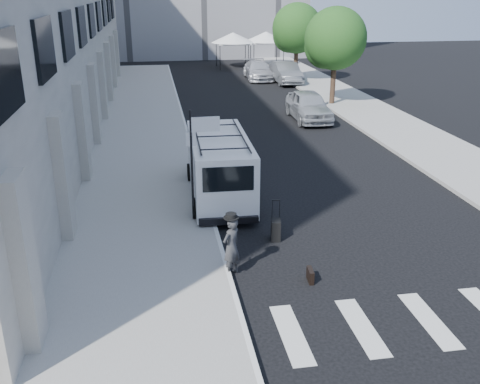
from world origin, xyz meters
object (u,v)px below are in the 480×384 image
object	(u,v)px
parked_car_a	(309,106)
parked_car_b	(286,73)
suitcase	(276,230)
cargo_van	(219,165)
parked_car_c	(258,70)
businessman	(231,247)
briefcase	(310,275)

from	to	relation	value
parked_car_a	parked_car_b	xyz separation A→B (m)	(1.76, 12.41, -0.00)
suitcase	parked_car_b	distance (m)	28.10
cargo_van	parked_car_c	distance (m)	26.42
cargo_van	parked_car_b	world-z (taller)	cargo_van
cargo_van	parked_car_c	size ratio (longest dim) A/B	1.20
businessman	parked_car_b	world-z (taller)	parked_car_b
briefcase	parked_car_a	distance (m)	18.01
suitcase	parked_car_b	bearing A→B (deg)	84.66
cargo_van	parked_car_a	bearing A→B (deg)	60.96
briefcase	cargo_van	bearing A→B (deg)	108.29
parked_car_a	suitcase	bearing A→B (deg)	-108.37
suitcase	parked_car_a	size ratio (longest dim) A/B	0.25
parked_car_b	businessman	bearing A→B (deg)	-106.73
businessman	cargo_van	world-z (taller)	cargo_van
businessman	parked_car_b	size ratio (longest dim) A/B	0.33
parked_car_a	cargo_van	bearing A→B (deg)	-119.21
suitcase	parked_car_c	bearing A→B (deg)	88.98
businessman	suitcase	world-z (taller)	businessman
parked_car_c	briefcase	bearing A→B (deg)	-97.34
suitcase	cargo_van	size ratio (longest dim) A/B	0.20
parked_car_a	briefcase	bearing A→B (deg)	-104.69
businessman	parked_car_c	world-z (taller)	businessman
businessman	suitcase	size ratio (longest dim) A/B	1.34
businessman	cargo_van	bearing A→B (deg)	-135.27
parked_car_c	cargo_van	bearing A→B (deg)	-102.72
suitcase	parked_car_c	xyz separation A→B (m)	(5.29, 29.38, 0.41)
parked_car_a	parked_car_b	world-z (taller)	parked_car_a
parked_car_a	parked_car_b	size ratio (longest dim) A/B	0.97
suitcase	parked_car_a	bearing A→B (deg)	79.49
parked_car_a	parked_car_c	distance (m)	14.60
businessman	briefcase	bearing A→B (deg)	119.56
parked_car_b	parked_car_c	world-z (taller)	parked_car_b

